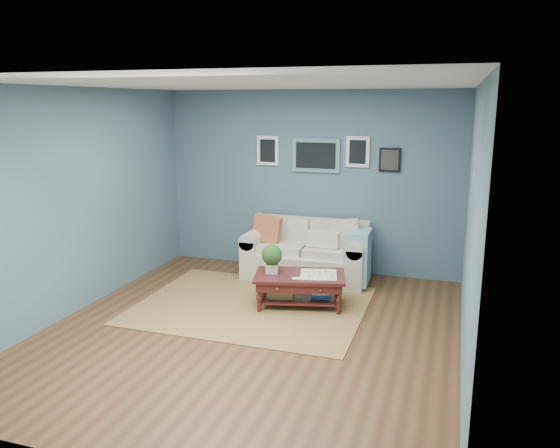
% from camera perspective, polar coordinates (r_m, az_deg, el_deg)
% --- Properties ---
extents(room_shell, '(5.00, 5.02, 2.70)m').
position_cam_1_polar(room_shell, '(5.91, -2.95, 1.30)').
color(room_shell, brown).
rests_on(room_shell, ground).
extents(area_rug, '(2.81, 2.25, 0.01)m').
position_cam_1_polar(area_rug, '(6.99, -2.98, -8.47)').
color(area_rug, brown).
rests_on(area_rug, ground).
extents(loveseat, '(1.82, 0.83, 0.94)m').
position_cam_1_polar(loveseat, '(7.92, 3.37, -3.06)').
color(loveseat, beige).
rests_on(loveseat, ground).
extents(coffee_table, '(1.24, 0.90, 0.78)m').
position_cam_1_polar(coffee_table, '(6.86, 1.58, -5.83)').
color(coffee_table, '#371111').
rests_on(coffee_table, ground).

